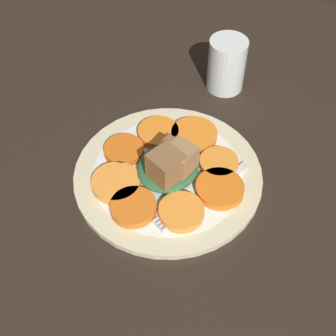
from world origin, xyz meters
The scene contains 13 objects.
table_slab centered at (0.00, 0.00, 1.00)cm, with size 120.00×120.00×2.00cm, color black.
plate centered at (0.00, 0.00, 2.52)cm, with size 28.42×28.42×1.05cm.
carrot_slice_0 centered at (0.50, 7.86, 3.71)cm, with size 6.18×6.18×1.23cm, color orange.
carrot_slice_1 centered at (-5.94, 5.35, 3.71)cm, with size 7.19×7.19×1.23cm, color orange.
carrot_slice_2 centered at (-8.30, 0.81, 3.71)cm, with size 6.62×6.62×1.23cm, color orange.
carrot_slice_3 centered at (-5.66, -5.40, 3.71)cm, with size 6.42×6.42×1.23cm, color orange.
carrot_slice_4 centered at (0.66, -8.25, 3.71)cm, with size 7.07×7.07×1.23cm, color orange.
carrot_slice_5 centered at (4.98, -5.99, 3.71)cm, with size 5.90×5.90×1.23cm, color orange.
carrot_slice_6 centered at (8.33, 0.27, 3.71)cm, with size 7.37×7.37×1.23cm, color orange.
carrot_slice_7 centered at (5.92, 5.20, 3.71)cm, with size 6.55×6.55×1.23cm, color orange.
center_pile centered at (-0.36, -0.56, 5.78)cm, with size 9.96×8.96×6.65cm.
fork centered at (-1.48, -6.45, 3.30)cm, with size 16.96×7.63×0.40cm.
water_glass centered at (23.40, 1.75, 6.76)cm, with size 6.59×6.59×9.53cm.
Camera 1 is at (-38.57, -22.23, 57.49)cm, focal length 50.00 mm.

